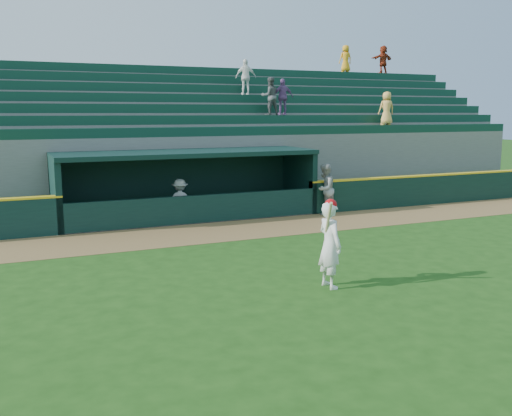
# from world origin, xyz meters

# --- Properties ---
(ground) EXTENTS (120.00, 120.00, 0.00)m
(ground) POSITION_xyz_m (0.00, 0.00, 0.00)
(ground) COLOR #1E4511
(ground) RESTS_ON ground
(warning_track) EXTENTS (40.00, 3.00, 0.01)m
(warning_track) POSITION_xyz_m (0.00, 4.90, 0.01)
(warning_track) COLOR brown
(warning_track) RESTS_ON ground
(field_wall_right) EXTENTS (15.50, 0.30, 1.20)m
(field_wall_right) POSITION_xyz_m (12.25, 6.55, 0.60)
(field_wall_right) COLOR black
(field_wall_right) RESTS_ON ground
(wall_stripe_right) EXTENTS (15.50, 0.32, 0.06)m
(wall_stripe_right) POSITION_xyz_m (12.25, 6.55, 1.23)
(wall_stripe_right) COLOR yellow
(wall_stripe_right) RESTS_ON field_wall_right
(dugout_player_front) EXTENTS (1.19, 1.15, 1.93)m
(dugout_player_front) POSITION_xyz_m (4.95, 6.27, 0.97)
(dugout_player_front) COLOR #9D9E99
(dugout_player_front) RESTS_ON ground
(dugout_player_inside) EXTENTS (1.10, 0.82, 1.52)m
(dugout_player_inside) POSITION_xyz_m (-0.49, 7.07, 0.76)
(dugout_player_inside) COLOR #A9A8A3
(dugout_player_inside) RESTS_ON ground
(dugout) EXTENTS (9.40, 2.80, 2.46)m
(dugout) POSITION_xyz_m (0.00, 8.00, 1.36)
(dugout) COLOR #62625E
(dugout) RESTS_ON ground
(stands) EXTENTS (34.50, 6.25, 7.48)m
(stands) POSITION_xyz_m (0.02, 12.57, 2.39)
(stands) COLOR slate
(stands) RESTS_ON ground
(batter_at_plate) EXTENTS (0.55, 0.83, 2.01)m
(batter_at_plate) POSITION_xyz_m (0.30, -1.70, 0.99)
(batter_at_plate) COLOR white
(batter_at_plate) RESTS_ON ground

